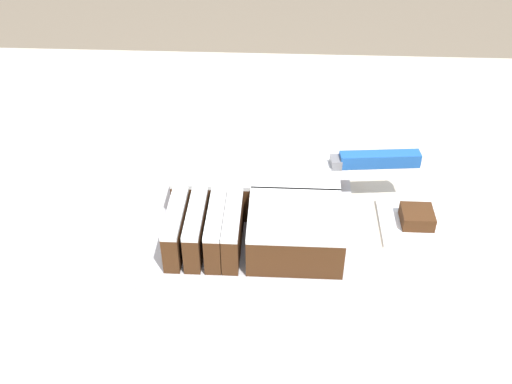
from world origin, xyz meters
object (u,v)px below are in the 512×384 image
Objects in this scene: cake at (259,190)px; knife at (354,161)px; brownie at (417,217)px; cake_board at (256,210)px.

knife is (0.15, 0.03, 0.04)m from cake.
knife is 0.13m from brownie.
brownie is at bearing 146.16° from knife.
knife reaches higher than cake_board.
cake is 0.25m from brownie.
cake is at bearing 173.82° from brownie.
knife is 7.50× the size of brownie.
brownie reaches higher than cake_board.
brownie is at bearing -6.18° from cake.
cake reaches higher than brownie.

